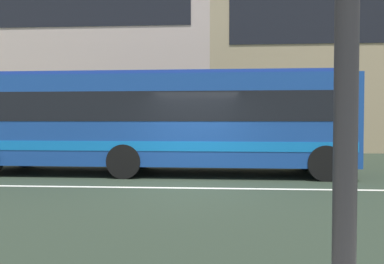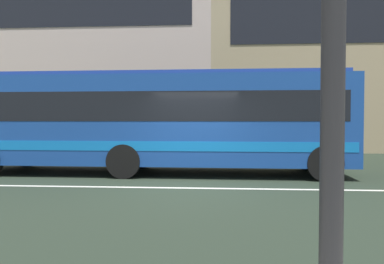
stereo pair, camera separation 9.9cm
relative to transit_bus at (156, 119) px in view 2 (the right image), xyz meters
The scene contains 4 objects.
ground_plane 3.41m from the transit_bus, 63.85° to the right, with size 160.00×160.00×0.00m, color #242F24.
lane_centre_line 3.41m from the transit_bus, 63.85° to the right, with size 60.00×0.16×0.01m, color silver.
apartment_block_left 17.16m from the transit_bus, 130.26° to the left, with size 24.25×9.42×13.69m.
transit_bus is the anchor object (origin of this frame).
Camera 2 is at (0.76, -9.65, 1.72)m, focal length 36.48 mm.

